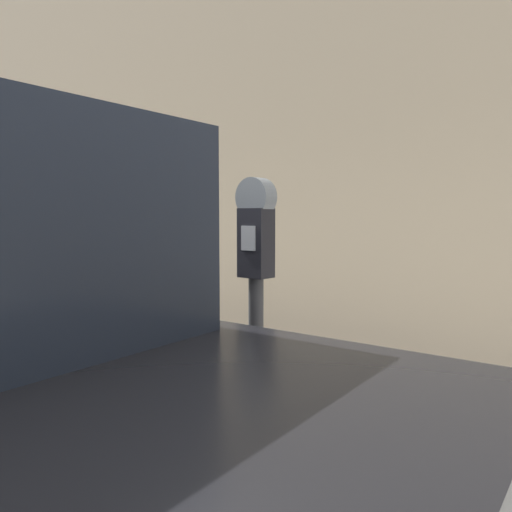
% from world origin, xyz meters
% --- Properties ---
extents(sidewalk, '(24.00, 2.80, 0.14)m').
position_xyz_m(sidewalk, '(0.00, 2.20, 0.07)').
color(sidewalk, '#ADAAA3').
rests_on(sidewalk, ground_plane).
extents(building_facade, '(24.00, 0.30, 6.38)m').
position_xyz_m(building_facade, '(0.00, 4.69, 3.19)').
color(building_facade, tan).
rests_on(building_facade, ground_plane).
extents(parking_meter, '(0.19, 0.12, 1.57)m').
position_xyz_m(parking_meter, '(0.01, 1.25, 1.16)').
color(parking_meter, '#2D2D30').
rests_on(parking_meter, sidewalk).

